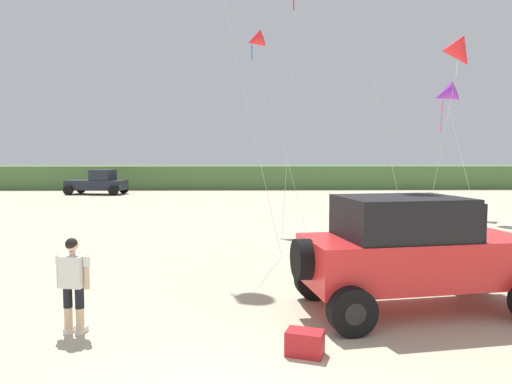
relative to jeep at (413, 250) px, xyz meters
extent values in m
cube|color=#4C703D|center=(-4.15, 36.80, -0.13)|extent=(90.00, 7.09, 2.14)
cube|color=red|center=(0.07, 0.01, -0.19)|extent=(4.64, 2.52, 0.90)
cube|color=red|center=(1.70, 0.28, 0.18)|extent=(1.36, 1.85, 0.12)
cube|color=black|center=(-0.28, -0.05, 0.66)|extent=(2.55, 2.11, 0.80)
cube|color=black|center=(0.91, 0.15, 0.62)|extent=(0.37, 1.67, 0.72)
cylinder|color=black|center=(-2.22, -0.36, -0.09)|extent=(0.42, 0.81, 0.77)
cylinder|color=black|center=(1.63, 1.31, -0.78)|extent=(0.88, 0.43, 0.84)
cylinder|color=black|center=(1.63, 1.31, -0.78)|extent=(0.42, 0.38, 0.38)
cylinder|color=black|center=(-1.82, 0.75, -0.78)|extent=(0.88, 0.43, 0.84)
cylinder|color=black|center=(-1.82, 0.75, -0.78)|extent=(0.42, 0.38, 0.38)
cylinder|color=black|center=(-1.49, -1.29, -0.78)|extent=(0.88, 0.43, 0.84)
cylinder|color=black|center=(-1.49, -1.29, -0.78)|extent=(0.42, 0.38, 0.38)
cylinder|color=#DBB28E|center=(-6.34, -1.08, -0.95)|extent=(0.14, 0.14, 0.49)
cylinder|color=black|center=(-6.34, -1.08, -0.56)|extent=(0.15, 0.15, 0.36)
cube|color=silver|center=(-6.33, -1.04, -1.15)|extent=(0.16, 0.28, 0.10)
cylinder|color=#DBB28E|center=(-6.12, -1.12, -0.95)|extent=(0.14, 0.14, 0.49)
cylinder|color=black|center=(-6.12, -1.12, -0.56)|extent=(0.15, 0.15, 0.36)
cube|color=silver|center=(-6.11, -1.08, -1.15)|extent=(0.16, 0.28, 0.10)
cube|color=silver|center=(-6.23, -1.10, -0.11)|extent=(0.44, 0.34, 0.54)
cylinder|color=#DBB28E|center=(-6.48, -1.05, -0.12)|extent=(0.09, 0.09, 0.56)
cylinder|color=silver|center=(-6.48, -1.05, 0.07)|extent=(0.11, 0.11, 0.16)
cylinder|color=#DBB28E|center=(-5.98, -1.15, -0.12)|extent=(0.09, 0.09, 0.56)
cylinder|color=silver|center=(-5.98, -1.15, 0.07)|extent=(0.11, 0.11, 0.16)
cylinder|color=#DBB28E|center=(-6.23, -1.10, 0.20)|extent=(0.10, 0.10, 0.08)
sphere|color=#DBB28E|center=(-6.23, -1.10, 0.34)|extent=(0.21, 0.21, 0.21)
sphere|color=black|center=(-6.23, -1.11, 0.36)|extent=(0.21, 0.21, 0.21)
cube|color=#B21E23|center=(-2.39, -2.03, -1.01)|extent=(0.65, 0.53, 0.38)
cube|color=#1E232D|center=(-15.28, 28.70, -0.44)|extent=(4.80, 2.47, 0.76)
cube|color=#1E232D|center=(-14.74, 28.63, 0.36)|extent=(1.82, 1.99, 0.84)
cylinder|color=black|center=(-13.31, 29.50, -0.82)|extent=(0.79, 0.35, 0.76)
cylinder|color=black|center=(-13.58, 27.42, -0.82)|extent=(0.79, 0.35, 0.76)
cylinder|color=black|center=(-16.98, 29.97, -0.82)|extent=(0.79, 0.35, 0.76)
cylinder|color=black|center=(-17.25, 27.89, -0.82)|extent=(0.79, 0.35, 0.76)
cylinder|color=silver|center=(0.08, 4.91, 5.81)|extent=(2.97, 1.28, 13.93)
cone|color=red|center=(7.26, 14.05, 6.85)|extent=(1.82, 1.35, 1.84)
cylinder|color=white|center=(7.11, 14.05, 6.11)|extent=(0.05, 0.19, 0.71)
cylinder|color=silver|center=(5.90, 12.47, 2.85)|extent=(2.73, 3.18, 8.01)
cone|color=red|center=(-2.86, 11.20, 6.75)|extent=(0.98, 0.95, 0.92)
cylinder|color=blue|center=(-3.01, 11.20, 6.25)|extent=(0.05, 0.06, 0.61)
cylinder|color=silver|center=(-1.84, 10.57, 2.80)|extent=(2.06, 1.28, 7.90)
cylinder|color=silver|center=(-3.69, 5.57, 5.44)|extent=(2.97, 1.33, 13.19)
cylinder|color=silver|center=(-1.64, 8.32, 3.70)|extent=(0.70, 1.57, 9.71)
cone|color=purple|center=(6.94, 14.90, 5.00)|extent=(1.48, 1.70, 1.54)
cylinder|color=#E04C93|center=(6.79, 14.90, 3.91)|extent=(0.05, 0.24, 1.55)
cylinder|color=silver|center=(6.64, 12.35, 1.92)|extent=(0.60, 5.12, 6.15)
camera|label=1|loc=(-3.29, -8.93, 1.84)|focal=32.64mm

